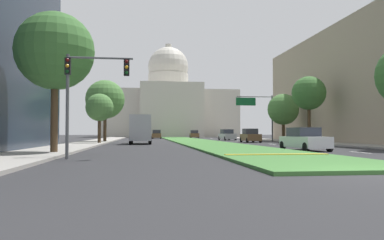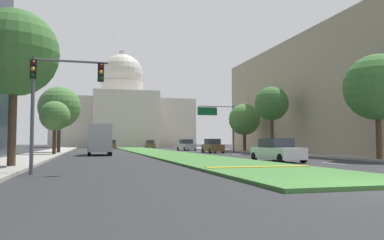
% 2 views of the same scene
% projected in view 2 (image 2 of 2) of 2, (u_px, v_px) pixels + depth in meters
% --- Properties ---
extents(ground_plane, '(260.00, 260.00, 0.00)m').
position_uv_depth(ground_plane, '(146.00, 151.00, 58.67)').
color(ground_plane, '#2B2B2D').
extents(grass_median, '(6.18, 88.75, 0.14)m').
position_uv_depth(grass_median, '(151.00, 151.00, 53.92)').
color(grass_median, '#427A38').
rests_on(grass_median, ground_plane).
extents(median_curb_nose, '(5.57, 0.50, 0.04)m').
position_uv_depth(median_curb_nose, '(259.00, 167.00, 19.07)').
color(median_curb_nose, gold).
rests_on(median_curb_nose, grass_median).
extents(lane_dashes_right, '(0.16, 57.39, 0.01)m').
position_uv_depth(lane_dashes_right, '(206.00, 152.00, 52.43)').
color(lane_dashes_right, silver).
rests_on(lane_dashes_right, ground_plane).
extents(sidewalk_left, '(4.00, 88.75, 0.15)m').
position_uv_depth(sidewalk_left, '(48.00, 153.00, 45.76)').
color(sidewalk_left, '#9E9991').
rests_on(sidewalk_left, ground_plane).
extents(sidewalk_right, '(4.00, 88.75, 0.15)m').
position_uv_depth(sidewalk_right, '(251.00, 151.00, 52.55)').
color(sidewalk_right, '#9E9991').
rests_on(sidewalk_right, ground_plane).
extents(midrise_block_right, '(17.26, 37.97, 14.13)m').
position_uv_depth(midrise_block_right, '(346.00, 98.00, 49.29)').
color(midrise_block_right, tan).
rests_on(midrise_block_right, ground_plane).
extents(capitol_building, '(36.51, 29.47, 27.19)m').
position_uv_depth(capitol_building, '(122.00, 117.00, 105.87)').
color(capitol_building, beige).
rests_on(capitol_building, ground_plane).
extents(traffic_light_near_left, '(3.34, 0.35, 5.20)m').
position_uv_depth(traffic_light_near_left, '(53.00, 88.00, 16.77)').
color(traffic_light_near_left, '#515456').
rests_on(traffic_light_near_left, ground_plane).
extents(overhead_guide_sign, '(5.33, 0.20, 6.50)m').
position_uv_depth(overhead_guide_sign, '(220.00, 118.00, 52.25)').
color(overhead_guide_sign, '#515456').
rests_on(overhead_guide_sign, ground_plane).
extents(street_tree_left_near, '(4.68, 4.68, 8.55)m').
position_uv_depth(street_tree_left_near, '(14.00, 53.00, 20.30)').
color(street_tree_left_near, '#4C3823').
rests_on(street_tree_left_near, ground_plane).
extents(street_tree_right_near, '(4.92, 4.92, 7.95)m').
position_uv_depth(street_tree_right_near, '(377.00, 87.00, 28.12)').
color(street_tree_right_near, '#4C3823').
rests_on(street_tree_right_near, ground_plane).
extents(street_tree_left_mid, '(3.09, 3.09, 5.65)m').
position_uv_depth(street_tree_left_mid, '(55.00, 116.00, 39.17)').
color(street_tree_left_mid, '#4C3823').
rests_on(street_tree_left_mid, ground_plane).
extents(street_tree_right_mid, '(3.92, 3.92, 7.83)m').
position_uv_depth(street_tree_right_mid, '(272.00, 104.00, 44.01)').
color(street_tree_right_mid, '#4C3823').
rests_on(street_tree_right_mid, ground_plane).
extents(street_tree_left_far, '(5.13, 5.13, 8.23)m').
position_uv_depth(street_tree_left_far, '(59.00, 107.00, 46.60)').
color(street_tree_left_far, '#4C3823').
rests_on(street_tree_left_far, ground_plane).
extents(street_tree_right_far, '(4.33, 4.33, 6.69)m').
position_uv_depth(street_tree_right_far, '(244.00, 120.00, 52.53)').
color(street_tree_right_far, '#4C3823').
rests_on(street_tree_right_far, ground_plane).
extents(sedan_lead_stopped, '(2.20, 4.67, 1.66)m').
position_uv_depth(sedan_lead_stopped, '(277.00, 151.00, 26.83)').
color(sedan_lead_stopped, silver).
rests_on(sedan_lead_stopped, ground_plane).
extents(sedan_midblock, '(1.96, 4.22, 1.79)m').
position_uv_depth(sedan_midblock, '(213.00, 146.00, 48.28)').
color(sedan_midblock, brown).
rests_on(sedan_midblock, ground_plane).
extents(sedan_distant, '(2.21, 4.72, 1.81)m').
position_uv_depth(sedan_distant, '(186.00, 145.00, 61.67)').
color(sedan_distant, '#BCBCC1').
rests_on(sedan_distant, ground_plane).
extents(sedan_far_horizon, '(2.14, 4.43, 1.79)m').
position_uv_depth(sedan_far_horizon, '(111.00, 145.00, 74.36)').
color(sedan_far_horizon, brown).
rests_on(sedan_far_horizon, ground_plane).
extents(sedan_very_far, '(2.09, 4.32, 1.78)m').
position_uv_depth(sedan_very_far, '(150.00, 144.00, 85.72)').
color(sedan_very_far, brown).
rests_on(sedan_very_far, ground_plane).
extents(box_truck_delivery, '(2.40, 6.40, 3.20)m').
position_uv_depth(box_truck_delivery, '(100.00, 139.00, 40.06)').
color(box_truck_delivery, '#BCBCC1').
rests_on(box_truck_delivery, ground_plane).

